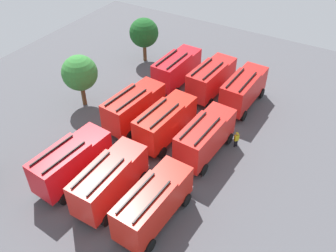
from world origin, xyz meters
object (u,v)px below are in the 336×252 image
(fire_truck_5, at_px, (211,78))
(firefighter_0, at_px, (236,139))
(fire_truck_1, at_px, (205,136))
(fire_truck_7, at_px, (134,106))
(fire_truck_3, at_px, (110,179))
(fire_truck_0, at_px, (154,202))
(fire_truck_6, at_px, (72,161))
(fire_truck_4, at_px, (165,121))
(firefighter_1, at_px, (133,96))
(fire_truck_8, at_px, (177,68))
(tree_2, at_px, (144,33))
(fire_truck_2, at_px, (244,89))
(traffic_cone_0, at_px, (55,172))
(tree_1, at_px, (80,73))

(fire_truck_5, height_order, firefighter_0, fire_truck_5)
(fire_truck_1, height_order, fire_truck_7, same)
(fire_truck_3, bearing_deg, fire_truck_7, 23.49)
(fire_truck_0, xyz_separation_m, fire_truck_5, (17.78, 3.86, 0.00))
(fire_truck_6, bearing_deg, fire_truck_0, -86.81)
(fire_truck_4, relative_size, firefighter_1, 4.41)
(fire_truck_7, bearing_deg, fire_truck_1, -88.69)
(fire_truck_1, xyz_separation_m, fire_truck_5, (9.21, 3.81, 0.00))
(fire_truck_8, bearing_deg, tree_2, 66.89)
(fire_truck_2, bearing_deg, fire_truck_8, 91.25)
(fire_truck_1, xyz_separation_m, tree_2, (12.08, 14.58, 1.63))
(fire_truck_0, bearing_deg, fire_truck_4, 28.76)
(fire_truck_2, height_order, traffic_cone_0, fire_truck_2)
(fire_truck_5, distance_m, firefighter_0, 9.05)
(fire_truck_0, bearing_deg, fire_truck_1, 3.07)
(fire_truck_3, distance_m, firefighter_0, 12.58)
(firefighter_0, bearing_deg, fire_truck_7, 46.93)
(fire_truck_1, relative_size, fire_truck_8, 1.01)
(firefighter_0, xyz_separation_m, tree_2, (9.63, 16.67, 2.88))
(fire_truck_7, height_order, traffic_cone_0, fire_truck_7)
(fire_truck_2, height_order, tree_1, tree_1)
(fire_truck_0, bearing_deg, fire_truck_5, 15.02)
(traffic_cone_0, bearing_deg, fire_truck_1, -47.86)
(fire_truck_8, bearing_deg, fire_truck_1, -136.36)
(fire_truck_4, distance_m, tree_1, 10.76)
(firefighter_1, bearing_deg, tree_2, 51.66)
(tree_2, bearing_deg, fire_truck_8, -114.95)
(fire_truck_3, relative_size, fire_truck_5, 0.98)
(tree_2, xyz_separation_m, traffic_cone_0, (-21.03, -4.69, -3.44))
(fire_truck_7, relative_size, fire_truck_8, 1.01)
(fire_truck_3, bearing_deg, tree_2, 26.73)
(fire_truck_6, bearing_deg, tree_1, 41.17)
(fire_truck_4, bearing_deg, fire_truck_3, -175.56)
(fire_truck_3, relative_size, firefighter_1, 4.32)
(fire_truck_4, relative_size, fire_truck_5, 1.00)
(fire_truck_7, bearing_deg, fire_truck_4, -92.27)
(fire_truck_5, relative_size, firefighter_1, 4.40)
(fire_truck_3, xyz_separation_m, firefighter_0, (10.88, -6.19, -1.24))
(traffic_cone_0, bearing_deg, tree_2, 12.58)
(fire_truck_6, bearing_deg, fire_truck_5, -9.29)
(fire_truck_0, xyz_separation_m, fire_truck_2, (17.54, -0.02, 0.00))
(fire_truck_2, bearing_deg, fire_truck_5, 88.52)
(fire_truck_3, relative_size, tree_1, 1.25)
(fire_truck_1, xyz_separation_m, fire_truck_6, (-8.44, 8.03, 0.00))
(fire_truck_2, xyz_separation_m, fire_truck_6, (-17.41, 8.08, 0.00))
(firefighter_0, distance_m, traffic_cone_0, 16.55)
(fire_truck_1, height_order, firefighter_0, fire_truck_1)
(fire_truck_2, distance_m, firefighter_1, 11.80)
(fire_truck_0, relative_size, fire_truck_2, 1.00)
(fire_truck_0, xyz_separation_m, fire_truck_7, (9.05, 8.07, 0.00))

